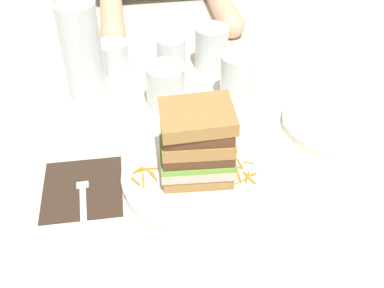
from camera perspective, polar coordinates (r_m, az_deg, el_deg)
The scene contains 30 objects.
ground_plane at distance 0.78m, azimuth 0.56°, elevation -4.43°, with size 3.00×3.00×0.00m, color beige.
main_plate at distance 0.77m, azimuth 0.36°, elevation -4.19°, with size 0.25×0.25×0.02m, color white.
sandwich at distance 0.72m, azimuth 0.42°, elevation -0.12°, with size 0.12×0.10×0.13m.
carrot_shred_0 at distance 0.77m, azimuth -5.35°, elevation -3.05°, with size 0.00×0.00×0.03m, color orange.
carrot_shred_1 at distance 0.77m, azimuth -6.30°, elevation -3.30°, with size 0.00×0.00×0.02m, color orange.
carrot_shred_2 at distance 0.75m, azimuth -7.02°, elevation -4.61°, with size 0.00×0.00×0.02m, color orange.
carrot_shred_3 at distance 0.77m, azimuth -5.23°, elevation -3.56°, with size 0.00×0.00×0.03m, color orange.
carrot_shred_4 at distance 0.77m, azimuth -6.73°, elevation -3.24°, with size 0.00×0.00×0.02m, color orange.
carrot_shred_5 at distance 0.76m, azimuth -4.72°, elevation -3.97°, with size 0.00×0.00×0.02m, color orange.
carrot_shred_6 at distance 0.75m, azimuth -6.07°, elevation -4.47°, with size 0.00×0.00×0.03m, color orange.
carrot_shred_7 at distance 0.76m, azimuth 7.12°, elevation -4.18°, with size 0.00×0.00×0.03m, color orange.
carrot_shred_8 at distance 0.78m, azimuth 5.64°, elevation -2.91°, with size 0.00×0.00×0.02m, color orange.
carrot_shred_9 at distance 0.76m, azimuth 6.85°, elevation -4.10°, with size 0.00×0.00×0.03m, color orange.
carrot_shred_10 at distance 0.77m, azimuth 4.87°, elevation -3.22°, with size 0.00×0.00×0.02m, color orange.
carrot_shred_11 at distance 0.76m, azimuth 6.31°, elevation -4.48°, with size 0.00×0.00×0.03m, color orange.
carrot_shred_12 at distance 0.79m, azimuth 7.03°, elevation -2.31°, with size 0.00×0.00×0.02m, color orange.
carrot_shred_13 at distance 0.79m, azimuth 5.88°, elevation -2.32°, with size 0.00×0.00×0.02m, color orange.
carrot_shred_14 at distance 0.77m, azimuth 7.37°, elevation -3.83°, with size 0.00×0.00×0.02m, color orange.
carrot_shred_15 at distance 0.76m, azimuth 5.82°, elevation -3.95°, with size 0.00×0.00×0.03m, color orange.
carrot_shred_16 at distance 0.77m, azimuth 4.93°, elevation -3.48°, with size 0.00×0.00×0.02m, color orange.
napkin_dark at distance 0.78m, azimuth -13.41°, elevation -5.35°, with size 0.13×0.14×0.00m, color #38281E.
fork at distance 0.77m, azimuth -13.41°, elevation -6.37°, with size 0.02×0.17×0.00m.
knife at distance 0.79m, azimuth 11.38°, elevation -4.22°, with size 0.04×0.20×0.00m.
juice_glass at distance 0.94m, azimuth 5.72°, elevation 7.92°, with size 0.07×0.07×0.10m.
water_bottle at distance 0.94m, azimuth -13.64°, elevation 12.15°, with size 0.08×0.08×0.27m.
empty_tumbler_0 at distance 1.01m, azimuth -2.54°, elevation 10.61°, with size 0.06×0.06×0.09m, color silver.
empty_tumbler_1 at distance 0.92m, azimuth -3.28°, elevation 7.19°, with size 0.08×0.08×0.09m, color silver.
empty_tumbler_2 at distance 1.04m, azimuth 2.42°, elevation 11.80°, with size 0.07×0.07×0.10m, color silver.
empty_tumbler_3 at distance 1.05m, azimuth -9.74°, elevation 10.57°, with size 0.07×0.07×0.07m, color silver.
side_plate at distance 0.92m, azimuth 17.31°, elevation 2.48°, with size 0.20×0.20×0.02m, color white.
Camera 1 is at (-0.10, -0.54, 0.55)m, focal length 43.03 mm.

